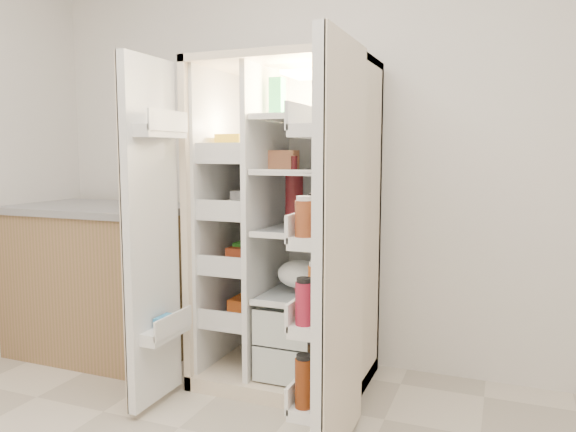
% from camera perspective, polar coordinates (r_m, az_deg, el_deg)
% --- Properties ---
extents(wall_back, '(4.00, 0.02, 2.70)m').
position_cam_1_polar(wall_back, '(3.33, 5.32, 7.50)').
color(wall_back, white).
rests_on(wall_back, floor).
extents(refrigerator, '(0.92, 0.70, 1.80)m').
position_cam_1_polar(refrigerator, '(3.11, 0.43, -3.63)').
color(refrigerator, beige).
rests_on(refrigerator, floor).
extents(freezer_door, '(0.15, 0.40, 1.72)m').
position_cam_1_polar(freezer_door, '(2.80, -14.03, -1.91)').
color(freezer_door, white).
rests_on(freezer_door, floor).
extents(fridge_door, '(0.17, 0.58, 1.72)m').
position_cam_1_polar(fridge_door, '(2.29, 5.00, -4.28)').
color(fridge_door, white).
rests_on(fridge_door, floor).
extents(kitchen_counter, '(1.33, 0.71, 0.97)m').
position_cam_1_polar(kitchen_counter, '(3.80, -19.78, -6.13)').
color(kitchen_counter, '#916948').
rests_on(kitchen_counter, floor).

